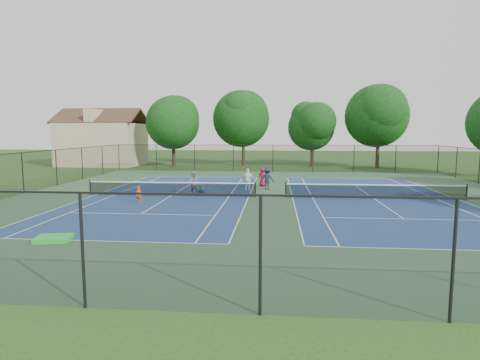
# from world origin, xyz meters

# --- Properties ---
(ground) EXTENTS (140.00, 140.00, 0.00)m
(ground) POSITION_xyz_m (0.00, 0.00, 0.00)
(ground) COLOR #234716
(ground) RESTS_ON ground
(court_pad) EXTENTS (36.00, 36.00, 0.01)m
(court_pad) POSITION_xyz_m (0.00, 0.00, 0.00)
(court_pad) COLOR #2A4C32
(court_pad) RESTS_ON ground
(tennis_court_left) EXTENTS (12.00, 23.83, 1.07)m
(tennis_court_left) POSITION_xyz_m (-7.00, 0.00, 0.10)
(tennis_court_left) COLOR navy
(tennis_court_left) RESTS_ON ground
(tennis_court_right) EXTENTS (12.00, 23.83, 1.07)m
(tennis_court_right) POSITION_xyz_m (7.00, 0.00, 0.10)
(tennis_court_right) COLOR navy
(tennis_court_right) RESTS_ON ground
(perimeter_fence) EXTENTS (36.08, 36.08, 3.02)m
(perimeter_fence) POSITION_xyz_m (0.00, 0.00, 1.60)
(perimeter_fence) COLOR black
(perimeter_fence) RESTS_ON ground
(tree_back_a) EXTENTS (6.80, 6.80, 9.15)m
(tree_back_a) POSITION_xyz_m (-13.00, 24.00, 6.04)
(tree_back_a) COLOR #2D2116
(tree_back_a) RESTS_ON ground
(tree_back_b) EXTENTS (7.60, 7.60, 10.03)m
(tree_back_b) POSITION_xyz_m (-4.00, 26.00, 6.60)
(tree_back_b) COLOR #2D2116
(tree_back_b) RESTS_ON ground
(tree_back_c) EXTENTS (6.00, 6.00, 8.40)m
(tree_back_c) POSITION_xyz_m (5.00, 25.00, 5.48)
(tree_back_c) COLOR #2D2116
(tree_back_c) RESTS_ON ground
(tree_back_d) EXTENTS (7.80, 7.80, 10.37)m
(tree_back_d) POSITION_xyz_m (13.00, 24.00, 6.82)
(tree_back_d) COLOR #2D2116
(tree_back_d) RESTS_ON ground
(clapboard_house) EXTENTS (10.80, 8.10, 7.65)m
(clapboard_house) POSITION_xyz_m (-23.00, 25.00, 3.09)
(clapboard_house) COLOR tan
(clapboard_house) RESTS_ON ground
(child_player) EXTENTS (0.41, 0.29, 1.06)m
(child_player) POSITION_xyz_m (-8.30, -3.01, 0.53)
(child_player) COLOR #E6530F
(child_player) RESTS_ON ground
(instructor) EXTENTS (0.98, 0.87, 1.68)m
(instructor) POSITION_xyz_m (-5.60, 0.80, 0.84)
(instructor) COLOR gray
(instructor) RESTS_ON ground
(bystander_a) EXTENTS (1.05, 0.56, 1.71)m
(bystander_a) POSITION_xyz_m (-1.78, 3.05, 0.85)
(bystander_a) COLOR white
(bystander_a) RESTS_ON ground
(bystander_b) EXTENTS (1.26, 0.91, 1.76)m
(bystander_b) POSITION_xyz_m (-0.30, 3.58, 0.88)
(bystander_b) COLOR #1A243B
(bystander_b) RESTS_ON ground
(bystander_c) EXTENTS (0.87, 0.67, 1.58)m
(bystander_c) POSITION_xyz_m (-0.73, 5.50, 0.79)
(bystander_c) COLOR maroon
(bystander_c) RESTS_ON ground
(ball_crate) EXTENTS (0.44, 0.38, 0.29)m
(ball_crate) POSITION_xyz_m (-5.07, 1.24, 0.15)
(ball_crate) COLOR navy
(ball_crate) RESTS_ON ground
(ball_hopper) EXTENTS (0.40, 0.35, 0.37)m
(ball_hopper) POSITION_xyz_m (-5.07, 1.24, 0.47)
(ball_hopper) COLOR green
(ball_hopper) RESTS_ON ball_crate
(green_tarp) EXTENTS (1.57, 1.28, 0.19)m
(green_tarp) POSITION_xyz_m (-8.80, -12.02, 0.10)
(green_tarp) COLOR green
(green_tarp) RESTS_ON ground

